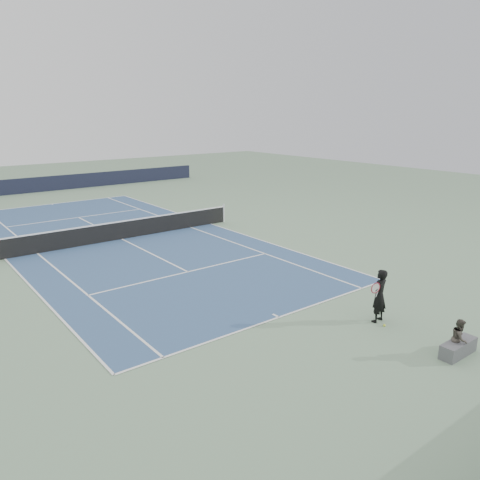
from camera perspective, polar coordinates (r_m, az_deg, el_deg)
ground at (r=24.57m, az=-14.20°, el=0.09°), size 80.00×80.00×0.00m
court_surface at (r=24.57m, az=-14.20°, el=0.10°), size 10.97×23.77×0.01m
tennis_net at (r=24.45m, az=-14.27°, el=1.23°), size 12.90×0.10×1.07m
windscreen_far at (r=41.22m, az=-24.43°, el=6.07°), size 30.00×0.25×1.20m
tennis_player at (r=14.99m, az=16.59°, el=-6.53°), size 0.79×0.53×1.69m
tennis_ball at (r=15.02m, az=17.19°, el=-9.90°), size 0.07×0.07×0.07m
spectator_bench at (r=13.95m, az=25.12°, el=-11.29°), size 1.31×0.79×1.07m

